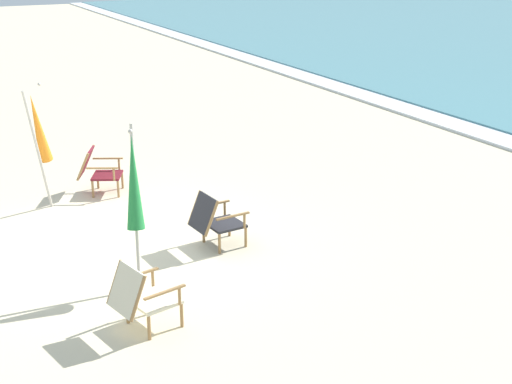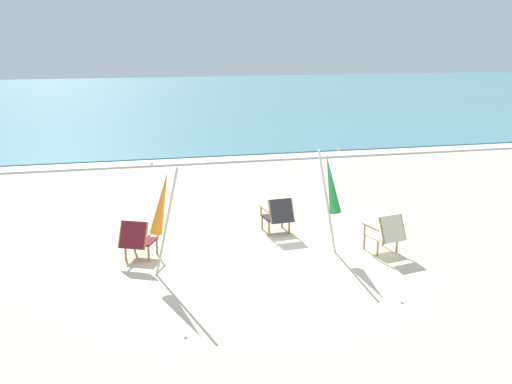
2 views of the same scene
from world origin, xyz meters
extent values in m
plane|color=beige|center=(0.00, 0.00, 0.00)|extent=(80.00, 80.00, 0.00)
cube|color=teal|center=(0.00, 29.62, 0.05)|extent=(80.00, 40.00, 0.10)
cube|color=white|center=(0.00, 9.32, 0.03)|extent=(80.00, 1.10, 0.06)
cube|color=maroon|center=(-2.20, 0.60, 0.32)|extent=(0.68, 0.66, 0.04)
cube|color=maroon|center=(-2.36, 0.28, 0.56)|extent=(0.55, 0.44, 0.49)
cylinder|color=olive|center=(-2.32, 0.89, 0.16)|extent=(0.04, 0.04, 0.32)
cylinder|color=olive|center=(-1.90, 0.69, 0.16)|extent=(0.04, 0.04, 0.32)
cylinder|color=olive|center=(-2.51, 0.50, 0.16)|extent=(0.04, 0.04, 0.32)
cylinder|color=olive|center=(-2.09, 0.30, 0.16)|extent=(0.04, 0.04, 0.32)
cube|color=olive|center=(-2.47, 0.70, 0.54)|extent=(0.26, 0.49, 0.02)
cylinder|color=olive|center=(-2.38, 0.87, 0.43)|extent=(0.04, 0.04, 0.22)
cube|color=olive|center=(-1.96, 0.46, 0.54)|extent=(0.26, 0.49, 0.02)
cylinder|color=olive|center=(-1.88, 0.63, 0.43)|extent=(0.04, 0.04, 0.22)
cylinder|color=olive|center=(-2.59, 0.39, 0.56)|extent=(0.15, 0.25, 0.49)
cylinder|color=olive|center=(-2.13, 0.17, 0.56)|extent=(0.15, 0.25, 0.49)
cube|color=beige|center=(2.44, -0.19, 0.32)|extent=(0.61, 0.58, 0.04)
cube|color=beige|center=(2.51, -0.52, 0.56)|extent=(0.53, 0.34, 0.49)
cylinder|color=olive|center=(2.16, -0.03, 0.16)|extent=(0.04, 0.04, 0.32)
cylinder|color=olive|center=(2.62, 0.07, 0.16)|extent=(0.04, 0.04, 0.32)
cylinder|color=olive|center=(2.26, -0.45, 0.16)|extent=(0.04, 0.04, 0.32)
cylinder|color=olive|center=(2.72, -0.35, 0.16)|extent=(0.04, 0.04, 0.32)
cube|color=olive|center=(2.17, -0.27, 0.54)|extent=(0.15, 0.52, 0.02)
cylinder|color=olive|center=(2.13, -0.09, 0.43)|extent=(0.04, 0.04, 0.22)
cube|color=olive|center=(2.72, -0.15, 0.54)|extent=(0.15, 0.52, 0.02)
cylinder|color=olive|center=(2.68, 0.04, 0.43)|extent=(0.04, 0.04, 0.22)
cylinder|color=olive|center=(2.27, -0.58, 0.56)|extent=(0.09, 0.24, 0.49)
cylinder|color=olive|center=(2.76, -0.47, 0.56)|extent=(0.09, 0.24, 0.49)
cube|color=#28282D|center=(0.73, 1.48, 0.32)|extent=(0.56, 0.52, 0.04)
cube|color=#28282D|center=(0.76, 1.13, 0.56)|extent=(0.51, 0.28, 0.49)
cylinder|color=olive|center=(0.48, 1.67, 0.16)|extent=(0.04, 0.04, 0.32)
cylinder|color=olive|center=(0.95, 1.71, 0.16)|extent=(0.04, 0.04, 0.32)
cylinder|color=olive|center=(0.52, 1.24, 0.16)|extent=(0.04, 0.04, 0.32)
cylinder|color=olive|center=(0.99, 1.28, 0.16)|extent=(0.04, 0.04, 0.32)
cube|color=olive|center=(0.46, 1.43, 0.54)|extent=(0.08, 0.53, 0.02)
cylinder|color=olive|center=(0.44, 1.62, 0.43)|extent=(0.04, 0.04, 0.22)
cube|color=olive|center=(1.01, 1.48, 0.54)|extent=(0.08, 0.53, 0.02)
cylinder|color=olive|center=(1.00, 1.67, 0.43)|extent=(0.04, 0.04, 0.22)
cylinder|color=olive|center=(0.51, 1.11, 0.56)|extent=(0.06, 0.25, 0.49)
cylinder|color=olive|center=(1.02, 1.16, 0.56)|extent=(0.06, 0.25, 0.49)
cylinder|color=#B7B2A8|center=(1.35, -0.01, 1.03)|extent=(0.41, 0.18, 2.07)
cone|color=#23843D|center=(1.42, -0.03, 1.39)|extent=(0.47, 0.35, 1.18)
sphere|color=#B7B2A8|center=(1.53, -0.07, 2.07)|extent=(0.06, 0.06, 0.06)
cylinder|color=#B7B2A8|center=(-1.79, -0.59, 1.02)|extent=(0.46, 0.39, 2.05)
cone|color=orange|center=(-1.86, -0.53, 1.37)|extent=(0.53, 0.48, 1.17)
sphere|color=#B7B2A8|center=(-2.00, -0.42, 2.04)|extent=(0.06, 0.06, 0.06)
camera|label=1|loc=(9.37, -2.43, 4.20)|focal=50.00mm
camera|label=2|loc=(-2.60, -10.54, 4.18)|focal=42.00mm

